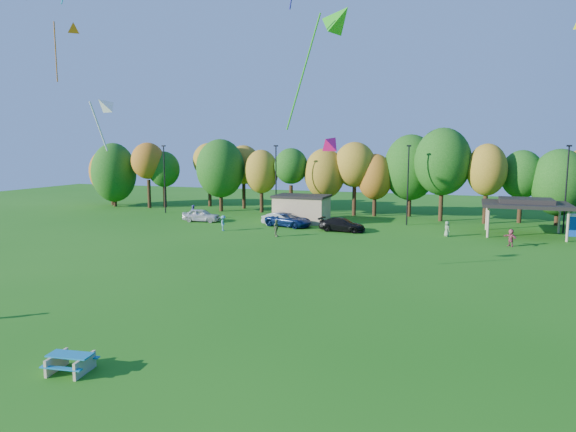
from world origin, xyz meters
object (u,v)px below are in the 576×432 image
(picnic_table, at_px, (70,362))
(car_d, at_px, (342,225))
(car_b, at_px, (281,219))
(car_a, at_px, (201,215))
(car_c, at_px, (289,220))

(picnic_table, height_order, car_d, car_d)
(picnic_table, height_order, car_b, car_b)
(car_a, distance_m, car_c, 11.15)
(picnic_table, bearing_deg, car_c, 88.68)
(car_a, height_order, car_c, car_a)
(car_a, height_order, car_b, car_a)
(car_d, bearing_deg, picnic_table, 179.85)
(car_a, xyz_separation_m, car_b, (10.18, 0.09, -0.02))
(car_c, distance_m, car_d, 6.51)
(car_b, bearing_deg, picnic_table, -160.70)
(car_a, bearing_deg, car_b, -95.58)
(car_b, height_order, car_c, same)
(car_b, xyz_separation_m, car_d, (7.37, -1.37, -0.03))
(car_c, height_order, car_d, car_c)
(picnic_table, bearing_deg, car_d, 79.02)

